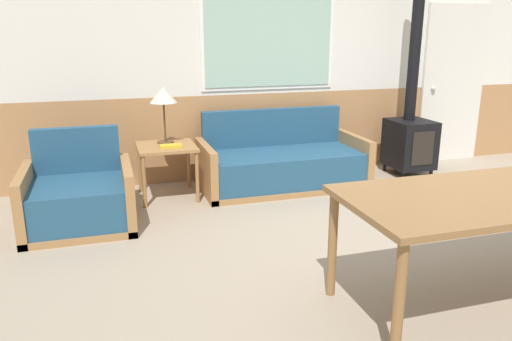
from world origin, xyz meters
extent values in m
plane|color=gray|center=(0.00, 0.00, 0.00)|extent=(16.00, 16.00, 0.00)
cube|color=#AD7A4C|center=(0.00, 2.63, 0.49)|extent=(7.20, 0.06, 0.99)
cube|color=silver|center=(0.00, 2.63, 1.84)|extent=(7.20, 0.06, 1.71)
cube|color=white|center=(-0.46, 2.59, 1.60)|extent=(1.59, 0.01, 1.13)
cube|color=#99BCA8|center=(-0.46, 2.58, 1.60)|extent=(1.51, 0.02, 1.05)
cube|color=#9E7042|center=(-0.46, 2.06, 0.03)|extent=(1.82, 0.85, 0.06)
cube|color=navy|center=(-0.46, 2.04, 0.23)|extent=(1.66, 0.77, 0.34)
cube|color=navy|center=(-0.46, 2.44, 0.62)|extent=(1.66, 0.10, 0.43)
cube|color=#9E7042|center=(-1.33, 2.06, 0.27)|extent=(0.08, 0.85, 0.54)
cube|color=#9E7042|center=(0.41, 2.06, 0.27)|extent=(0.08, 0.85, 0.54)
cube|color=#9E7042|center=(-2.60, 1.49, 0.03)|extent=(0.94, 0.87, 0.06)
cube|color=navy|center=(-2.60, 1.47, 0.23)|extent=(0.78, 0.79, 0.35)
cube|color=navy|center=(-2.60, 1.88, 0.62)|extent=(0.78, 0.10, 0.43)
cube|color=#9E7042|center=(-3.04, 1.49, 0.27)|extent=(0.08, 0.87, 0.55)
cube|color=#9E7042|center=(-2.17, 1.49, 0.27)|extent=(0.08, 0.87, 0.55)
cube|color=#9E7042|center=(-1.74, 2.09, 0.55)|extent=(0.59, 0.59, 0.03)
cylinder|color=#9E7042|center=(-2.00, 1.82, 0.27)|extent=(0.04, 0.04, 0.53)
cylinder|color=#9E7042|center=(-1.47, 1.82, 0.27)|extent=(0.04, 0.04, 0.53)
cylinder|color=#9E7042|center=(-2.00, 2.35, 0.27)|extent=(0.04, 0.04, 0.53)
cylinder|color=#9E7042|center=(-1.47, 2.35, 0.27)|extent=(0.04, 0.04, 0.53)
cylinder|color=#4C3823|center=(-1.73, 2.19, 0.57)|extent=(0.17, 0.17, 0.02)
cylinder|color=#4C3823|center=(-1.73, 2.19, 0.78)|extent=(0.02, 0.02, 0.41)
cone|color=beige|center=(-1.73, 2.19, 1.07)|extent=(0.28, 0.28, 0.16)
cube|color=gold|center=(-1.70, 1.98, 0.58)|extent=(0.22, 0.12, 0.03)
cube|color=olive|center=(-0.04, -0.65, 0.74)|extent=(1.97, 0.90, 0.04)
cylinder|color=olive|center=(-0.96, -1.04, 0.36)|extent=(0.06, 0.06, 0.72)
cylinder|color=olive|center=(-0.96, -0.26, 0.36)|extent=(0.06, 0.06, 0.72)
cylinder|color=black|center=(1.00, 1.89, 0.05)|extent=(0.04, 0.04, 0.10)
cylinder|color=black|center=(1.37, 1.89, 0.05)|extent=(0.04, 0.04, 0.10)
cylinder|color=black|center=(1.00, 2.31, 0.05)|extent=(0.04, 0.04, 0.10)
cylinder|color=black|center=(1.37, 2.31, 0.05)|extent=(0.04, 0.04, 0.10)
cube|color=black|center=(1.18, 2.10, 0.38)|extent=(0.47, 0.53, 0.57)
cube|color=black|center=(1.18, 1.83, 0.38)|extent=(0.28, 0.01, 0.40)
cylinder|color=black|center=(1.18, 2.15, 1.57)|extent=(0.13, 0.13, 1.80)
cube|color=silver|center=(2.09, 2.58, 1.02)|extent=(0.91, 0.04, 2.03)
sphere|color=silver|center=(1.77, 2.54, 0.98)|extent=(0.06, 0.06, 0.06)
camera|label=1|loc=(-2.32, -2.99, 1.72)|focal=35.00mm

